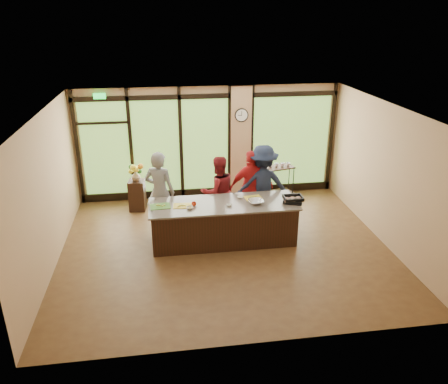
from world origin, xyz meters
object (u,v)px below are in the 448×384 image
object	(u,v)px
flower_stand	(137,195)
island_base	(223,223)
cook_right	(262,185)
bar_cart	(279,178)
roasting_pan	(293,201)
cook_left	(160,192)

from	to	relation	value
flower_stand	island_base	bearing A→B (deg)	-38.57
cook_right	bar_cart	size ratio (longest dim) A/B	1.85
bar_cart	flower_stand	bearing A→B (deg)	168.32
cook_right	roasting_pan	size ratio (longest dim) A/B	4.75
cook_left	flower_stand	bearing A→B (deg)	-42.18
island_base	cook_left	bearing A→B (deg)	151.36
cook_left	bar_cart	xyz separation A→B (m)	(3.16, 1.37, -0.34)
cook_left	cook_right	size ratio (longest dim) A/B	1.00
cook_left	cook_right	world-z (taller)	cook_right
cook_left	flower_stand	distance (m)	1.49
cook_right	flower_stand	xyz separation A→B (m)	(-3.00, 1.15, -0.57)
cook_right	roasting_pan	bearing A→B (deg)	116.53
bar_cart	cook_right	bearing A→B (deg)	-134.12
cook_right	bar_cart	world-z (taller)	cook_right
cook_left	roasting_pan	xyz separation A→B (m)	(2.85, -0.91, -0.00)
roasting_pan	bar_cart	size ratio (longest dim) A/B	0.39
island_base	cook_right	size ratio (longest dim) A/B	1.61
cook_left	roasting_pan	size ratio (longest dim) A/B	4.73
flower_stand	bar_cart	xyz separation A→B (m)	(3.75, 0.12, 0.23)
island_base	bar_cart	size ratio (longest dim) A/B	2.97
roasting_pan	bar_cart	xyz separation A→B (m)	(0.30, 2.28, -0.33)
cook_left	cook_right	xyz separation A→B (m)	(2.40, 0.10, 0.00)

